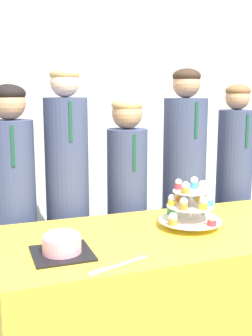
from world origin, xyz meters
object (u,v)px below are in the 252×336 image
Objects in this scene: round_cake at (62,243)px; student_4 at (233,197)px; cupcake_stand at (191,205)px; student_2 at (127,211)px; student_3 at (184,196)px; cake_knife at (109,268)px; student_0 at (14,218)px; student_1 at (68,206)px.

student_4 is (1.35, 0.72, -0.08)m from round_cake.
cupcake_stand is 0.62m from student_2.
student_4 reaches higher than cupcake_stand.
student_3 is at bearing 36.89° from round_cake.
round_cake is at bearing -168.74° from cupcake_stand.
round_cake is 0.90× the size of cake_knife.
student_4 is at bearing 41.78° from cupcake_stand.
round_cake is 0.16× the size of student_3.
cake_knife is 0.18× the size of student_3.
round_cake is at bearing -79.19° from student_0.
student_1 is 1.17m from student_4.
round_cake is at bearing -151.85° from student_4.
student_1 is (0.32, 0.00, 0.04)m from student_0.
student_1 is (0.03, 0.93, 0.01)m from cake_knife.
student_3 is (0.78, 0.00, -0.00)m from student_1.
round_cake is 0.92m from student_2.
student_1 reaches higher than student_0.
student_1 is 1.06× the size of student_4.
student_3 is (0.96, 0.72, -0.05)m from round_cake.
student_4 reaches higher than student_2.
round_cake is at bearing 105.44° from cake_knife.
student_2 is at bearing 52.15° from round_cake.
cake_knife is 0.87× the size of cupcake_stand.
student_4 is (0.65, 0.58, -0.15)m from cupcake_stand.
student_2 is at bearing -0.00° from student_1.
student_4 is (1.17, -0.00, -0.04)m from student_1.
student_1 reaches higher than cake_knife.
student_3 is 0.39m from student_4.
student_1 is at bearing 68.42° from cake_knife.
student_2 is at bearing 46.47° from cake_knife.
student_0 is 0.32m from student_1.
round_cake is 0.17× the size of student_4.
student_2 is 0.41m from student_3.
student_4 is at bearing -0.00° from student_3.
student_1 reaches higher than cupcake_stand.
cupcake_stand is at bearing 12.78° from cake_knife.
student_3 is (1.10, 0.00, 0.03)m from student_0.
student_2 is (0.56, 0.72, -0.11)m from round_cake.
student_0 is at bearing 145.04° from cupcake_stand.
student_2 is at bearing 103.08° from cupcake_stand.
student_2 reaches higher than cake_knife.
cupcake_stand reaches higher than cake_knife.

